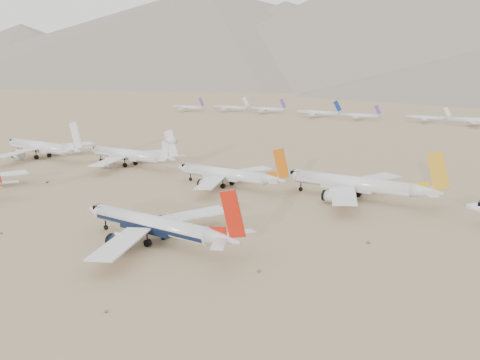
{
  "coord_description": "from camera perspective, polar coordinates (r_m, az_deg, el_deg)",
  "views": [
    {
      "loc": [
        71.31,
        -77.16,
        41.08
      ],
      "look_at": [
        -9.65,
        46.09,
        7.0
      ],
      "focal_mm": 35.0,
      "sensor_mm": 36.0,
      "label": 1
    }
  ],
  "objects": [
    {
      "name": "main_airliner",
      "position": [
        116.24,
        -10.04,
        -5.48
      ],
      "size": [
        47.56,
        46.45,
        16.78
      ],
      "color": "silver",
      "rests_on": "ground"
    },
    {
      "name": "desert_scrub",
      "position": [
        92.61,
        -14.38,
        -13.56
      ],
      "size": [
        261.14,
        122.59,
        0.67
      ],
      "color": "brown",
      "rests_on": "ground"
    },
    {
      "name": "row2_white_trijet",
      "position": [
        213.58,
        -13.05,
        3.02
      ],
      "size": [
        51.23,
        50.07,
        18.15
      ],
      "color": "silver",
      "rests_on": "ground"
    },
    {
      "name": "ground",
      "position": [
        112.81,
        -8.89,
        -8.51
      ],
      "size": [
        7000.0,
        7000.0,
        0.0
      ],
      "primitive_type": "plane",
      "color": "#8E7453",
      "rests_on": "ground"
    },
    {
      "name": "row2_orange_tail",
      "position": [
        170.49,
        -1.38,
        0.65
      ],
      "size": [
        45.88,
        44.89,
        16.37
      ],
      "color": "silver",
      "rests_on": "ground"
    },
    {
      "name": "row2_white_twin",
      "position": [
        246.64,
        -22.9,
        3.69
      ],
      "size": [
        54.74,
        53.57,
        19.56
      ],
      "color": "silver",
      "rests_on": "ground"
    },
    {
      "name": "row2_gold_tail",
      "position": [
        158.18,
        14.13,
        -0.51
      ],
      "size": [
        51.97,
        50.83,
        18.5
      ],
      "color": "silver",
      "rests_on": "ground"
    }
  ]
}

